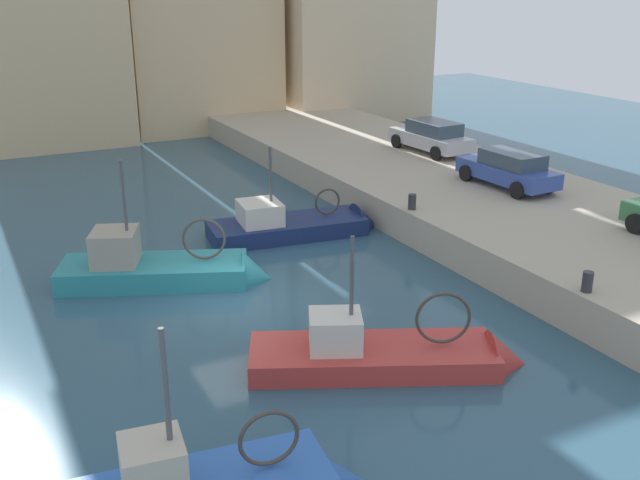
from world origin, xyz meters
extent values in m
plane|color=#2D5166|center=(0.00, 0.00, 0.00)|extent=(80.00, 80.00, 0.00)
cube|color=#ADA08C|center=(11.50, 0.00, 0.60)|extent=(9.00, 56.00, 1.20)
cube|color=teal|center=(-1.76, 2.56, 0.00)|extent=(5.97, 4.03, 1.35)
cone|color=teal|center=(1.16, 1.32, 0.00)|extent=(1.53, 1.99, 1.78)
cube|color=#9E7A51|center=(-1.76, 2.56, 0.61)|extent=(5.70, 3.80, 0.08)
cube|color=gray|center=(-2.77, 2.99, 1.18)|extent=(1.77, 1.81, 1.07)
cylinder|color=#4C4C51|center=(-2.41, 2.84, 2.24)|extent=(0.10, 0.10, 3.28)
torus|color=#3F3833|center=(-0.31, 1.95, 1.38)|extent=(1.25, 0.59, 1.32)
sphere|color=white|center=(-2.89, 4.23, 0.20)|extent=(0.32, 0.32, 0.32)
cube|color=#B7AD99|center=(-4.59, -8.04, 1.26)|extent=(1.15, 1.16, 1.02)
cylinder|color=#4C4C51|center=(-4.29, -8.08, 2.25)|extent=(0.10, 0.10, 3.08)
torus|color=#3F3833|center=(-2.63, -8.29, 1.38)|extent=(1.11, 0.22, 1.11)
cube|color=#BC3833|center=(1.51, -4.99, 0.00)|extent=(6.14, 4.20, 1.10)
cone|color=#BC3833|center=(4.50, -6.39, 0.00)|extent=(1.53, 1.90, 1.68)
cube|color=#B2A893|center=(1.51, -4.99, 0.50)|extent=(5.86, 3.96, 0.08)
cube|color=beige|center=(0.69, -4.60, 0.98)|extent=(1.59, 1.54, 0.88)
cylinder|color=#4C4C51|center=(1.03, -4.76, 1.94)|extent=(0.10, 0.10, 2.88)
torus|color=#3F3833|center=(3.01, -5.69, 1.28)|extent=(1.25, 0.64, 1.34)
sphere|color=white|center=(0.34, -3.31, 0.17)|extent=(0.32, 0.32, 0.32)
cube|color=navy|center=(3.68, 4.55, 0.00)|extent=(5.82, 2.72, 1.21)
cone|color=navy|center=(6.81, 4.16, 0.00)|extent=(1.12, 1.93, 1.84)
cube|color=#B2A893|center=(3.68, 4.55, 0.55)|extent=(5.58, 2.53, 0.08)
cube|color=beige|center=(2.69, 4.68, 0.99)|extent=(1.60, 1.69, 0.81)
cylinder|color=#4C4C51|center=(3.11, 4.63, 1.95)|extent=(0.10, 0.10, 2.81)
torus|color=#3F3833|center=(5.24, 4.36, 1.15)|extent=(0.99, 0.20, 0.99)
sphere|color=white|center=(2.15, 5.88, 0.18)|extent=(0.32, 0.32, 0.32)
cube|color=#B7B7BC|center=(13.22, 9.12, 1.77)|extent=(1.93, 4.45, 0.60)
cube|color=#384756|center=(13.23, 8.90, 2.37)|extent=(1.63, 2.52, 0.59)
cylinder|color=black|center=(12.29, 10.55, 1.52)|extent=(0.25, 0.65, 0.64)
cylinder|color=black|center=(13.99, 10.64, 1.52)|extent=(0.25, 0.65, 0.64)
cylinder|color=black|center=(12.45, 7.59, 1.52)|extent=(0.25, 0.65, 0.64)
cylinder|color=black|center=(14.15, 7.68, 1.52)|extent=(0.25, 0.65, 0.64)
cylinder|color=black|center=(12.22, -3.38, 1.52)|extent=(0.23, 0.64, 0.64)
cube|color=#334C9E|center=(12.29, 2.77, 1.77)|extent=(1.76, 4.28, 0.60)
cube|color=#384756|center=(12.29, 2.55, 2.35)|extent=(1.50, 2.42, 0.56)
cylinder|color=black|center=(11.43, 4.18, 1.52)|extent=(0.24, 0.65, 0.64)
cylinder|color=black|center=(13.04, 4.23, 1.52)|extent=(0.24, 0.65, 0.64)
cylinder|color=black|center=(11.53, 1.30, 1.52)|extent=(0.24, 0.65, 0.64)
cylinder|color=black|center=(13.14, 1.36, 1.52)|extent=(0.24, 0.65, 0.64)
cylinder|color=#2D2D33|center=(7.35, -6.00, 1.48)|extent=(0.28, 0.28, 0.55)
cylinder|color=#2D2D33|center=(7.35, 2.00, 1.48)|extent=(0.28, 0.28, 0.55)
camera|label=1|loc=(-6.73, -18.10, 8.86)|focal=40.69mm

